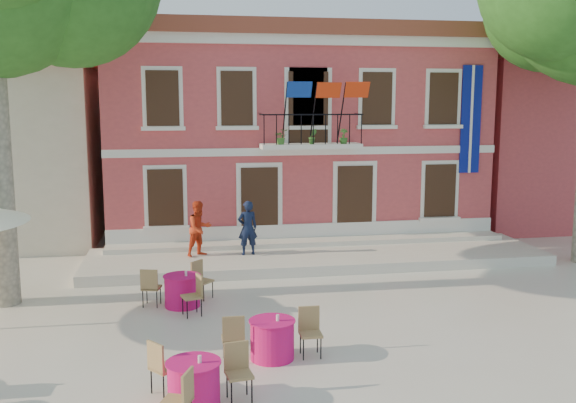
# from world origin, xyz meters

# --- Properties ---
(ground) EXTENTS (90.00, 90.00, 0.00)m
(ground) POSITION_xyz_m (0.00, 0.00, 0.00)
(ground) COLOR beige
(ground) RESTS_ON ground
(main_building) EXTENTS (13.50, 9.59, 7.50)m
(main_building) POSITION_xyz_m (2.00, 9.99, 3.78)
(main_building) COLOR #CC494C
(main_building) RESTS_ON ground
(neighbor_east) EXTENTS (9.40, 9.40, 6.40)m
(neighbor_east) POSITION_xyz_m (14.00, 11.00, 3.22)
(neighbor_east) COLOR #CC494C
(neighbor_east) RESTS_ON ground
(terrace) EXTENTS (14.00, 3.40, 0.30)m
(terrace) POSITION_xyz_m (2.00, 4.40, 0.15)
(terrace) COLOR silver
(terrace) RESTS_ON ground
(pedestrian_navy) EXTENTS (0.66, 0.48, 1.66)m
(pedestrian_navy) POSITION_xyz_m (-0.16, 4.46, 1.13)
(pedestrian_navy) COLOR #0F1834
(pedestrian_navy) RESTS_ON terrace
(pedestrian_orange) EXTENTS (1.02, 0.97, 1.67)m
(pedestrian_orange) POSITION_xyz_m (-1.60, 4.55, 1.13)
(pedestrian_orange) COLOR red
(pedestrian_orange) RESTS_ON terrace
(cafe_table_1) EXTENTS (1.74, 1.85, 0.95)m
(cafe_table_1) POSITION_xyz_m (-2.04, -4.59, 0.43)
(cafe_table_1) COLOR #C2126C
(cafe_table_1) RESTS_ON ground
(cafe_table_3) EXTENTS (1.80, 1.82, 0.95)m
(cafe_table_3) POSITION_xyz_m (-2.17, 0.68, 0.43)
(cafe_table_3) COLOR #C2126C
(cafe_table_3) RESTS_ON ground
(cafe_table_4) EXTENTS (1.93, 0.90, 0.95)m
(cafe_table_4) POSITION_xyz_m (-0.50, -2.85, 0.42)
(cafe_table_4) COLOR #C2126C
(cafe_table_4) RESTS_ON ground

